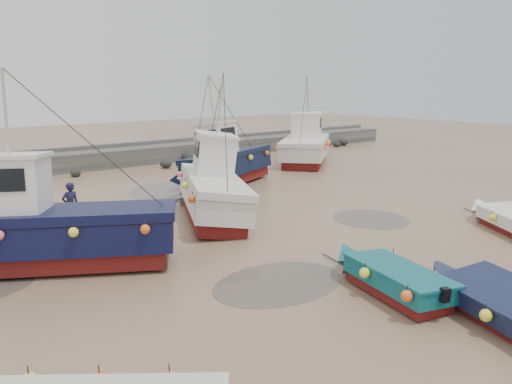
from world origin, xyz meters
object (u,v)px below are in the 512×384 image
dinghy_2 (389,273)px  cabin_boat_1 (208,186)px  person (72,228)px  cabin_boat_3 (306,144)px  cabin_boat_2 (224,162)px  cabin_boat_0 (28,228)px  dinghy_1 (509,301)px

dinghy_2 → cabin_boat_1: cabin_boat_1 is taller
dinghy_2 → person: size_ratio=2.86×
cabin_boat_1 → cabin_boat_3: bearing=55.8°
person → cabin_boat_2: bearing=-168.0°
cabin_boat_0 → cabin_boat_2: 14.07m
cabin_boat_1 → cabin_boat_2: (4.34, 5.09, 0.01)m
cabin_boat_2 → person: 10.37m
cabin_boat_2 → cabin_boat_3: same height
cabin_boat_2 → person: cabin_boat_2 is taller
cabin_boat_0 → person: size_ratio=5.45×
dinghy_1 → person: dinghy_1 is taller
dinghy_1 → cabin_boat_3: bearing=76.1°
dinghy_2 → cabin_boat_2: bearing=85.3°
cabin_boat_3 → cabin_boat_0: bearing=-105.0°
dinghy_2 → cabin_boat_0: 11.10m
cabin_boat_0 → person: 4.64m
dinghy_2 → cabin_boat_3: cabin_boat_3 is taller
dinghy_2 → cabin_boat_1: (0.47, 10.08, 0.79)m
cabin_boat_3 → cabin_boat_2: bearing=-111.1°
dinghy_2 → cabin_boat_2: cabin_boat_2 is taller
dinghy_2 → cabin_boat_3: 23.41m
cabin_boat_0 → dinghy_1: bearing=-114.2°
cabin_boat_0 → dinghy_2: bearing=-108.7°
cabin_boat_2 → cabin_boat_3: size_ratio=1.06×
cabin_boat_0 → person: (2.49, 3.69, -1.31)m
cabin_boat_1 → cabin_boat_2: same height
cabin_boat_0 → cabin_boat_3: 24.08m
cabin_boat_2 → cabin_boat_3: 10.11m
cabin_boat_1 → cabin_boat_3: 16.23m
dinghy_2 → cabin_boat_2: (4.81, 15.16, 0.80)m
cabin_boat_3 → person: (-19.30, -6.56, -1.33)m
dinghy_1 → cabin_boat_0: bearing=144.9°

